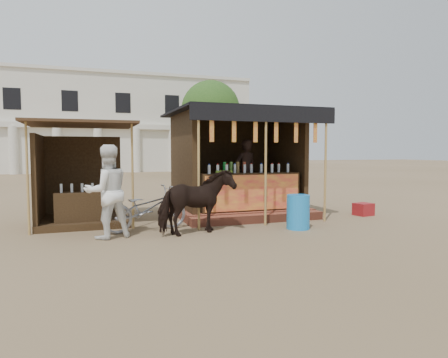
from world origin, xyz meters
The scene contains 11 objects.
ground centered at (0.00, 0.00, 0.00)m, with size 120.00×120.00×0.00m, color #846B4C.
main_stall centered at (1.02, 3.36, 1.03)m, with size 3.60×3.61×2.78m.
secondary_stall centered at (-3.17, 3.24, 0.85)m, with size 2.40×2.40×2.38m.
cow centered at (-0.78, 1.08, 0.67)m, with size 0.73×1.59×1.35m, color black.
motorbike centered at (-1.73, 1.78, 0.49)m, with size 0.65×1.86×0.98m, color #94959C.
bystander centered at (-2.53, 1.32, 0.93)m, with size 0.90×0.70×1.85m, color white.
blue_barrel centered at (1.50, 0.92, 0.38)m, with size 0.51×0.51×0.76m, color #1C84D5.
red_crate centered at (4.10, 2.00, 0.16)m, with size 0.45×0.39×0.33m, color maroon.
cooler centered at (2.37, 2.60, 0.23)m, with size 0.74×0.61×0.46m.
background_building centered at (-2.00, 29.94, 3.98)m, with size 26.00×7.45×8.18m.
tree centered at (5.81, 22.14, 4.63)m, with size 4.50×4.40×7.00m.
Camera 1 is at (-2.91, -6.82, 1.72)m, focal length 32.00 mm.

